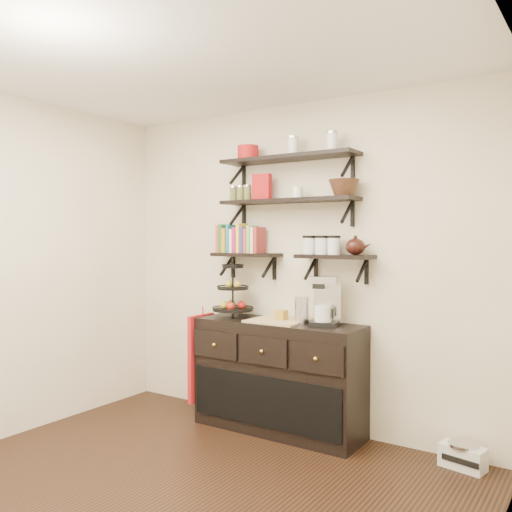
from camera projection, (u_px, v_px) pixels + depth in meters
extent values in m
plane|color=black|center=(148.00, 509.00, 3.16)|extent=(3.50, 3.50, 0.00)
cube|color=white|center=(145.00, 41.00, 3.06)|extent=(3.50, 3.50, 0.02)
cube|color=white|center=(296.00, 265.00, 4.57)|extent=(3.50, 0.02, 2.70)
cube|color=white|center=(465.00, 297.00, 2.15)|extent=(0.02, 3.50, 2.70)
cube|color=black|center=(288.00, 158.00, 4.43)|extent=(1.20, 0.27, 0.03)
cube|color=black|center=(244.00, 177.00, 4.82)|extent=(0.02, 0.03, 0.20)
cube|color=black|center=(353.00, 169.00, 4.24)|extent=(0.02, 0.03, 0.20)
cube|color=black|center=(288.00, 201.00, 4.44)|extent=(1.20, 0.27, 0.03)
cube|color=black|center=(244.00, 217.00, 4.83)|extent=(0.02, 0.03, 0.20)
cube|color=black|center=(353.00, 214.00, 4.26)|extent=(0.02, 0.03, 0.20)
cube|color=black|center=(246.00, 255.00, 4.69)|extent=(0.60, 0.25, 0.03)
cube|color=black|center=(233.00, 267.00, 4.91)|extent=(0.02, 0.03, 0.20)
cube|color=black|center=(274.00, 268.00, 4.67)|extent=(0.03, 0.03, 0.20)
cube|color=black|center=(335.00, 257.00, 4.23)|extent=(0.60, 0.25, 0.03)
cube|color=black|center=(316.00, 270.00, 4.45)|extent=(0.03, 0.03, 0.20)
cube|color=black|center=(367.00, 271.00, 4.21)|extent=(0.02, 0.03, 0.20)
cube|color=#CC4C28|center=(223.00, 241.00, 4.84)|extent=(0.02, 0.15, 0.20)
cube|color=#25623D|center=(226.00, 239.00, 4.82)|extent=(0.03, 0.15, 0.24)
cube|color=#CD8908|center=(229.00, 241.00, 4.80)|extent=(0.04, 0.15, 0.21)
cube|color=#17749A|center=(232.00, 238.00, 4.78)|extent=(0.03, 0.15, 0.25)
cube|color=white|center=(236.00, 240.00, 4.76)|extent=(0.03, 0.15, 0.22)
cube|color=#AA1B56|center=(239.00, 238.00, 4.74)|extent=(0.04, 0.15, 0.26)
cube|color=yellow|center=(243.00, 240.00, 4.71)|extent=(0.03, 0.15, 0.23)
cube|color=navy|center=(246.00, 241.00, 4.70)|extent=(0.03, 0.15, 0.20)
cube|color=#AD3E30|center=(250.00, 239.00, 4.67)|extent=(0.04, 0.15, 0.24)
cube|color=#6AA957|center=(254.00, 241.00, 4.65)|extent=(0.03, 0.15, 0.21)
cube|color=beige|center=(258.00, 239.00, 4.63)|extent=(0.03, 0.15, 0.25)
cube|color=maroon|center=(261.00, 240.00, 4.61)|extent=(0.02, 0.15, 0.22)
cylinder|color=silver|center=(309.00, 246.00, 4.36)|extent=(0.10, 0.10, 0.13)
cylinder|color=silver|center=(321.00, 246.00, 4.30)|extent=(0.10, 0.10, 0.13)
cylinder|color=silver|center=(334.00, 246.00, 4.24)|extent=(0.10, 0.10, 0.13)
cube|color=black|center=(279.00, 376.00, 4.42)|extent=(1.40, 0.45, 0.90)
cube|color=tan|center=(279.00, 321.00, 4.40)|extent=(0.45, 0.41, 0.02)
sphere|color=gold|center=(214.00, 345.00, 4.45)|extent=(0.04, 0.04, 0.04)
sphere|color=gold|center=(262.00, 351.00, 4.20)|extent=(0.04, 0.04, 0.04)
sphere|color=gold|center=(315.00, 359.00, 3.94)|extent=(0.04, 0.04, 0.04)
cylinder|color=black|center=(233.00, 287.00, 4.65)|extent=(0.02, 0.02, 0.51)
cylinder|color=black|center=(233.00, 310.00, 4.65)|extent=(0.35, 0.35, 0.01)
cylinder|color=black|center=(233.00, 288.00, 4.65)|extent=(0.27, 0.27, 0.02)
cylinder|color=black|center=(233.00, 267.00, 4.64)|extent=(0.18, 0.18, 0.02)
sphere|color=#B21914|center=(241.00, 305.00, 4.65)|extent=(0.07, 0.07, 0.07)
sphere|color=gold|center=(229.00, 284.00, 4.67)|extent=(0.06, 0.06, 0.06)
cube|color=olive|center=(281.00, 315.00, 4.39)|extent=(0.08, 0.08, 0.08)
cube|color=black|center=(324.00, 324.00, 4.18)|extent=(0.25, 0.24, 0.04)
cube|color=silver|center=(328.00, 302.00, 4.23)|extent=(0.22, 0.13, 0.32)
cube|color=silver|center=(324.00, 281.00, 4.17)|extent=(0.25, 0.24, 0.07)
cylinder|color=silver|center=(323.00, 313.00, 4.16)|extent=(0.17, 0.17, 0.12)
cylinder|color=silver|center=(302.00, 310.00, 4.26)|extent=(0.11, 0.11, 0.22)
cube|color=#A01111|center=(201.00, 357.00, 4.73)|extent=(0.04, 0.32, 0.75)
cube|color=silver|center=(463.00, 457.00, 3.71)|extent=(0.32, 0.20, 0.16)
cylinder|color=silver|center=(463.00, 444.00, 3.70)|extent=(0.23, 0.23, 0.02)
cube|color=black|center=(460.00, 461.00, 3.64)|extent=(0.25, 0.06, 0.04)
cube|color=#A41214|center=(262.00, 187.00, 4.57)|extent=(0.16, 0.07, 0.22)
cylinder|color=white|center=(298.00, 193.00, 4.39)|extent=(0.09, 0.09, 0.10)
cylinder|color=#A41214|center=(248.00, 153.00, 4.64)|extent=(0.18, 0.18, 0.12)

